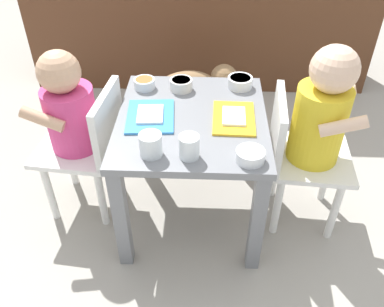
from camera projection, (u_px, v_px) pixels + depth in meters
ground_plane at (192, 210)px, 1.62m from camera, size 7.00×7.00×0.00m
dining_table at (192, 137)px, 1.40m from camera, size 0.49×0.55×0.44m
seated_child_left at (74, 117)px, 1.40m from camera, size 0.31×0.31×0.65m
seated_child_right at (317, 121)px, 1.33m from camera, size 0.30×0.30×0.70m
dog at (193, 91)px, 1.92m from camera, size 0.42×0.25×0.33m
food_tray_left at (150, 116)px, 1.34m from camera, size 0.17×0.21×0.02m
food_tray_right at (234, 118)px, 1.33m from camera, size 0.14×0.20×0.02m
water_cup_left at (151, 146)px, 1.17m from camera, size 0.07×0.07×0.07m
water_cup_right at (190, 148)px, 1.16m from camera, size 0.06×0.06×0.07m
veggie_bowl_near at (181, 84)px, 1.47m from camera, size 0.08×0.08×0.04m
veggie_bowl_far at (250, 155)px, 1.16m from camera, size 0.08×0.08×0.03m
cereal_bowl_right_side at (240, 82)px, 1.49m from camera, size 0.09×0.09×0.04m
cereal_bowl_left_side at (144, 83)px, 1.48m from camera, size 0.08×0.08×0.04m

